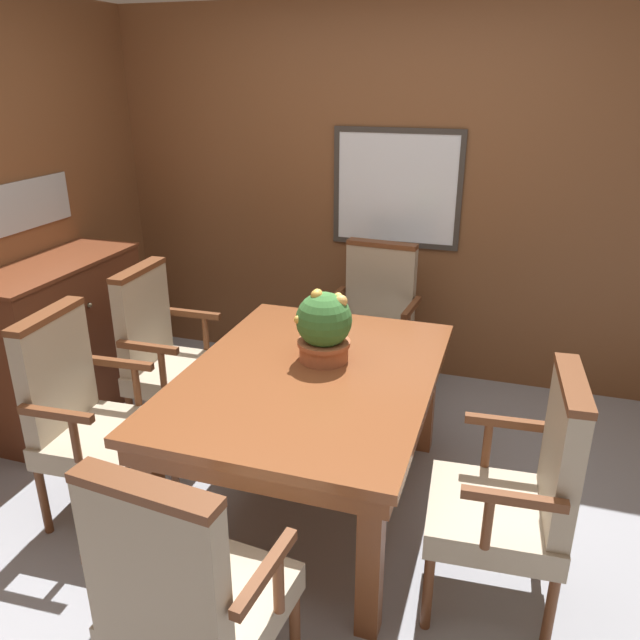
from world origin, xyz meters
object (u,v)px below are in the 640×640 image
chair_left_near (86,413)px  sideboard_cabinet (64,342)px  chair_head_far (374,321)px  dining_table (310,390)px  potted_plant (324,327)px  chair_head_near (187,594)px  chair_right_near (520,491)px  chair_left_far (166,352)px

chair_left_near → sideboard_cabinet: bearing=41.1°
chair_head_far → dining_table: bearing=-86.6°
dining_table → potted_plant: potted_plant is taller
chair_head_near → chair_right_near: bearing=-133.2°
potted_plant → sideboard_cabinet: bearing=172.4°
chair_head_near → chair_left_far: bearing=-51.8°
chair_head_far → potted_plant: (-0.01, -1.03, 0.36)m
dining_table → potted_plant: bearing=82.1°
chair_right_near → dining_table: bearing=-113.8°
chair_head_far → sideboard_cabinet: size_ratio=0.92×
chair_head_near → dining_table: bearing=-84.4°
chair_left_far → sideboard_cabinet: bearing=87.0°
chair_head_near → sideboard_cabinet: (-1.71, 1.56, -0.04)m
potted_plant → sideboard_cabinet: potted_plant is taller
chair_left_far → chair_left_near: bearing=178.6°
sideboard_cabinet → chair_left_near: bearing=-45.6°
dining_table → chair_left_near: bearing=-160.0°
dining_table → chair_left_near: size_ratio=1.50×
chair_head_far → chair_left_near: (-1.01, -1.53, 0.00)m
chair_right_near → potted_plant: size_ratio=2.90×
chair_right_near → sideboard_cabinet: (-2.67, 0.72, -0.04)m
chair_head_near → potted_plant: potted_plant is taller
dining_table → chair_head_near: bearing=-89.9°
dining_table → sideboard_cabinet: sideboard_cabinet is taller
chair_left_near → chair_left_far: bearing=-3.5°
potted_plant → sideboard_cabinet: (-1.73, 0.23, -0.41)m
chair_right_near → sideboard_cabinet: chair_right_near is taller
chair_right_near → chair_left_near: bearing=-93.6°
dining_table → chair_head_near: chair_head_near is taller
dining_table → chair_left_far: size_ratio=1.50×
dining_table → chair_right_near: size_ratio=1.50×
chair_right_near → chair_head_near: bearing=-52.8°
chair_left_far → chair_head_near: 1.83m
chair_head_near → sideboard_cabinet: bearing=-36.8°
sideboard_cabinet → chair_head_far: bearing=24.6°
dining_table → chair_left_far: (-0.98, 0.36, -0.10)m
sideboard_cabinet → chair_right_near: bearing=-15.2°
dining_table → chair_right_near: bearing=-19.8°
dining_table → chair_head_near: 1.19m
chair_right_near → potted_plant: potted_plant is taller
chair_left_far → chair_left_near: same height
chair_left_far → chair_right_near: bearing=-111.1°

